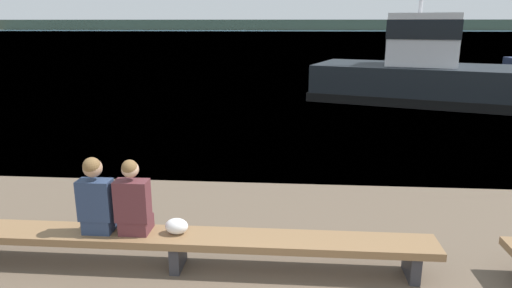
{
  "coord_description": "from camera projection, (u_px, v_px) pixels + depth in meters",
  "views": [
    {
      "loc": [
        0.22,
        -2.36,
        2.92
      ],
      "look_at": [
        -0.4,
        5.59,
        0.79
      ],
      "focal_mm": 32.0,
      "sensor_mm": 36.0,
      "label": 1
    }
  ],
  "objects": [
    {
      "name": "shopping_bag",
      "position": [
        177.0,
        226.0,
        5.51
      ],
      "size": [
        0.28,
        0.2,
        0.19
      ],
      "color": "white",
      "rests_on": "bench_main"
    },
    {
      "name": "bench_main",
      "position": [
        177.0,
        240.0,
        5.53
      ],
      "size": [
        6.2,
        0.51,
        0.44
      ],
      "color": "brown",
      "rests_on": "ground"
    },
    {
      "name": "person_right",
      "position": [
        133.0,
        201.0,
        5.44
      ],
      "size": [
        0.4,
        0.35,
        0.94
      ],
      "color": "#56282D",
      "rests_on": "bench_main"
    },
    {
      "name": "far_shoreline",
      "position": [
        292.0,
        25.0,
        186.14
      ],
      "size": [
        600.0,
        12.0,
        4.04
      ],
      "primitive_type": "cube",
      "color": "#384233",
      "rests_on": "ground"
    },
    {
      "name": "tugboat_red",
      "position": [
        414.0,
        74.0,
        17.37
      ],
      "size": [
        8.02,
        5.85,
        6.29
      ],
      "rotation": [
        0.0,
        0.0,
        1.23
      ],
      "color": "black",
      "rests_on": "water_surface"
    },
    {
      "name": "water_surface",
      "position": [
        292.0,
        34.0,
        124.12
      ],
      "size": [
        240.0,
        240.0,
        0.0
      ],
      "primitive_type": "plane",
      "color": "teal",
      "rests_on": "ground"
    },
    {
      "name": "person_left",
      "position": [
        96.0,
        198.0,
        5.47
      ],
      "size": [
        0.4,
        0.36,
        0.96
      ],
      "color": "navy",
      "rests_on": "bench_main"
    }
  ]
}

